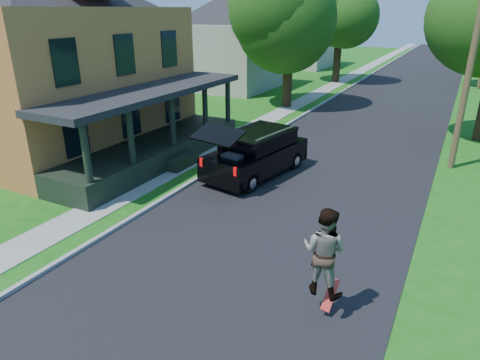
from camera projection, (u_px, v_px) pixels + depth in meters
The scene contains 14 objects.
ground at pixel (224, 276), 10.57m from camera, with size 140.00×140.00×0.00m, color #135D12.
street at pixel (381, 113), 27.00m from camera, with size 8.00×120.00×0.02m, color black.
curb at pixel (319, 107), 28.74m from camera, with size 0.15×120.00×0.12m, color gray.
sidewalk at pixel (297, 104), 29.41m from camera, with size 1.30×120.00×0.03m, color gray.
front_walk at pixel (109, 153), 19.59m from camera, with size 6.50×1.20×0.03m, color gray.
main_house at pixel (41, 38), 19.17m from camera, with size 15.56×15.56×10.10m.
neighbor_house_mid at pixel (225, 34), 34.53m from camera, with size 12.78×12.78×8.30m.
neighbor_house_far at pixel (296, 27), 47.67m from camera, with size 12.78×12.78×8.30m.
black_suv at pixel (256, 153), 16.65m from camera, with size 2.72×5.30×2.36m.
skateboarder at pixel (324, 251), 8.73m from camera, with size 1.01×0.82×1.94m.
skateboard at pixel (330, 296), 9.23m from camera, with size 0.24×0.66×0.50m.
tree_left_mid at pixel (290, 6), 26.45m from camera, with size 8.03×7.77×9.68m.
tree_left_far at pixel (341, 7), 36.14m from camera, with size 6.39×6.45×9.28m.
utility_pole_near at pixel (473, 53), 16.05m from camera, with size 1.58×0.27×8.88m.
Camera 1 is at (4.48, -7.71, 6.15)m, focal length 32.00 mm.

